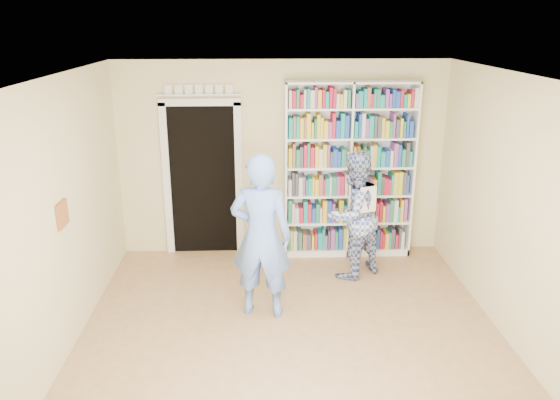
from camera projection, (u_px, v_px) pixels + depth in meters
name	position (u px, v px, depth m)	size (l,w,h in m)	color
floor	(292.00, 346.00, 5.61)	(5.00, 5.00, 0.00)	#986F49
ceiling	(295.00, 79.00, 4.76)	(5.00, 5.00, 0.00)	white
wall_back	(282.00, 159.00, 7.56)	(4.50, 4.50, 0.00)	beige
wall_left	(54.00, 226.00, 5.10)	(5.00, 5.00, 0.00)	beige
wall_right	(525.00, 220.00, 5.27)	(5.00, 5.00, 0.00)	beige
bookshelf	(349.00, 170.00, 7.48)	(1.77, 0.33, 2.43)	white
doorway	(203.00, 172.00, 7.55)	(1.10, 0.08, 2.43)	black
wall_art	(62.00, 214.00, 5.28)	(0.03, 0.25, 0.25)	brown
man_blue	(261.00, 237.00, 5.96)	(0.68, 0.45, 1.87)	#678EE5
man_plaid	(353.00, 215.00, 6.93)	(0.80, 0.63, 1.65)	#344C9F
paper_sheet	(368.00, 200.00, 6.65)	(0.23, 0.01, 0.33)	white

